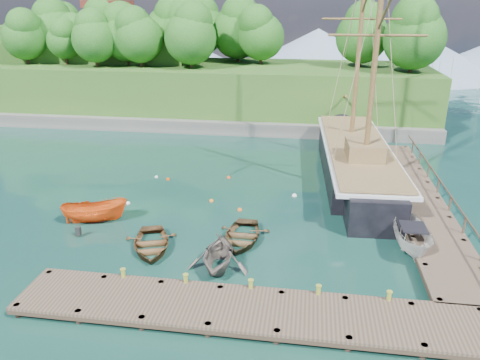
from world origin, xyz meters
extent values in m
plane|color=#123732|center=(0.00, 0.00, 0.00)|extent=(160.00, 160.00, 0.00)
cube|color=#453527|center=(2.00, -6.50, 0.54)|extent=(20.00, 3.20, 0.12)
cube|color=#33271B|center=(2.00, -6.50, 0.38)|extent=(20.00, 3.20, 0.20)
cylinder|color=#33271B|center=(-7.70, -7.80, 0.05)|extent=(0.28, 0.28, 1.10)
cylinder|color=#33271B|center=(-7.70, -5.20, 0.05)|extent=(0.28, 0.28, 1.10)
cylinder|color=#33271B|center=(11.70, -5.20, 0.05)|extent=(0.28, 0.28, 1.10)
cube|color=#453527|center=(11.50, 7.00, 0.54)|extent=(3.20, 24.00, 0.12)
cube|color=#33271B|center=(11.50, 7.00, 0.38)|extent=(3.20, 24.00, 0.20)
cylinder|color=#33271B|center=(10.20, -4.70, 0.05)|extent=(0.28, 0.28, 1.10)
cylinder|color=#33271B|center=(10.20, 18.70, 0.05)|extent=(0.28, 0.28, 1.10)
cylinder|color=#33271B|center=(12.80, 18.70, 0.05)|extent=(0.28, 0.28, 1.10)
cylinder|color=olive|center=(-4.00, -5.10, 0.00)|extent=(0.26, 0.26, 0.45)
cylinder|color=olive|center=(-1.00, -5.10, 0.00)|extent=(0.26, 0.26, 0.45)
cylinder|color=olive|center=(2.00, -5.10, 0.00)|extent=(0.26, 0.26, 0.45)
cylinder|color=olive|center=(5.00, -5.10, 0.00)|extent=(0.26, 0.26, 0.45)
cylinder|color=olive|center=(8.00, -5.10, 0.00)|extent=(0.26, 0.26, 0.45)
imported|color=brown|center=(-3.98, -1.32, 0.00)|extent=(4.03, 4.78, 0.85)
imported|color=#645A52|center=(0.03, -2.67, 0.00)|extent=(3.26, 3.75, 1.93)
imported|color=#503B23|center=(0.77, 0.34, 0.00)|extent=(3.03, 4.17, 0.85)
imported|color=#E75714|center=(-8.44, 1.43, 0.00)|extent=(4.23, 2.60, 1.53)
imported|color=beige|center=(10.00, 0.61, 0.00)|extent=(1.85, 4.54, 1.73)
cube|color=black|center=(7.91, 12.01, 0.74)|extent=(5.46, 14.91, 3.06)
cube|color=black|center=(7.46, 21.45, 0.74)|extent=(2.84, 4.74, 2.75)
cube|color=black|center=(8.30, 3.61, 0.74)|extent=(3.52, 3.93, 2.90)
cube|color=silver|center=(7.91, 12.01, 2.23)|extent=(5.72, 19.53, 0.25)
cube|color=brown|center=(7.91, 12.01, 2.48)|extent=(5.27, 19.09, 0.12)
cube|color=brown|center=(8.05, 8.86, 3.08)|extent=(2.53, 3.11, 1.20)
cylinder|color=brown|center=(7.30, 25.00, 3.68)|extent=(0.56, 6.90, 1.69)
cylinder|color=brown|center=(7.73, 15.78, 10.60)|extent=(0.36, 0.36, 16.24)
cylinder|color=brown|center=(8.08, 8.23, 9.95)|extent=(0.36, 0.36, 14.94)
cylinder|color=#8C7A59|center=(7.44, 21.89, 10.89)|extent=(0.58, 11.22, 9.43)
sphere|color=white|center=(-7.49, 4.34, 0.00)|extent=(0.28, 0.28, 0.28)
sphere|color=orange|center=(-2.06, 5.55, 0.00)|extent=(0.32, 0.32, 0.32)
sphere|color=#E25919|center=(0.05, 4.40, 0.00)|extent=(0.33, 0.33, 0.33)
sphere|color=white|center=(3.45, 7.32, 0.00)|extent=(0.35, 0.35, 0.35)
sphere|color=#D43E05|center=(-6.18, 9.10, 0.00)|extent=(0.30, 0.30, 0.30)
sphere|color=#F24717|center=(-1.68, 10.16, 0.00)|extent=(0.31, 0.31, 0.31)
sphere|color=silver|center=(-7.21, 9.44, 0.00)|extent=(0.28, 0.28, 0.28)
cube|color=#474744|center=(-8.00, 24.00, 0.60)|extent=(50.00, 4.00, 1.40)
cube|color=#265419|center=(-8.00, 30.00, 3.00)|extent=(50.00, 14.00, 6.00)
cube|color=#265419|center=(-22.00, 34.00, 5.00)|extent=(24.00, 12.00, 10.00)
cylinder|color=#382616|center=(-16.10, 28.11, 6.70)|extent=(0.36, 0.36, 1.40)
sphere|color=#214D14|center=(-16.10, 28.11, 9.10)|extent=(5.42, 5.42, 5.42)
cylinder|color=#382616|center=(-14.18, 26.81, 6.70)|extent=(0.36, 0.36, 1.40)
sphere|color=#214D14|center=(-14.18, 26.81, 8.96)|extent=(5.02, 5.02, 5.02)
cylinder|color=#382616|center=(-27.79, 27.27, 6.70)|extent=(0.36, 0.36, 1.40)
sphere|color=#214D14|center=(-27.79, 27.27, 8.88)|extent=(4.79, 4.79, 4.79)
cylinder|color=#382616|center=(-20.73, 34.78, 6.70)|extent=(0.36, 0.36, 1.40)
sphere|color=#214D14|center=(-20.73, 34.78, 9.39)|extent=(6.25, 6.25, 6.25)
cylinder|color=#382616|center=(13.91, 26.65, 6.70)|extent=(0.36, 0.36, 1.40)
sphere|color=#214D14|center=(13.91, 26.65, 9.30)|extent=(6.00, 6.00, 6.00)
cylinder|color=#382616|center=(-25.58, 30.32, 6.70)|extent=(0.36, 0.36, 1.40)
sphere|color=#214D14|center=(-25.58, 30.32, 9.26)|extent=(5.89, 5.89, 5.89)
cylinder|color=#382616|center=(-1.61, 31.21, 6.70)|extent=(0.36, 0.36, 1.40)
sphere|color=#214D14|center=(-1.61, 31.21, 9.00)|extent=(5.13, 5.13, 5.13)
cylinder|color=#382616|center=(-21.53, 35.53, 6.70)|extent=(0.36, 0.36, 1.40)
sphere|color=#214D14|center=(-21.53, 35.53, 8.88)|extent=(4.80, 4.80, 4.80)
cylinder|color=#382616|center=(-10.15, 30.20, 6.70)|extent=(0.36, 0.36, 1.40)
sphere|color=#214D14|center=(-10.15, 30.20, 9.24)|extent=(5.82, 5.82, 5.82)
cylinder|color=#382616|center=(-4.58, 33.35, 6.70)|extent=(0.36, 0.36, 1.40)
sphere|color=#214D14|center=(-4.58, 33.35, 9.32)|extent=(6.05, 6.05, 6.05)
cylinder|color=#382616|center=(14.09, 27.65, 6.70)|extent=(0.36, 0.36, 1.40)
sphere|color=#214D14|center=(14.09, 27.65, 8.87)|extent=(4.77, 4.77, 4.77)
cylinder|color=#382616|center=(-8.51, 26.55, 6.70)|extent=(0.36, 0.36, 1.40)
sphere|color=#214D14|center=(-8.51, 26.55, 9.11)|extent=(5.47, 5.47, 5.47)
cylinder|color=#382616|center=(9.27, 30.39, 6.70)|extent=(0.36, 0.36, 1.40)
sphere|color=#214D14|center=(9.27, 30.39, 9.14)|extent=(5.55, 5.55, 5.55)
cylinder|color=#382616|center=(-10.01, 37.76, 6.70)|extent=(0.36, 0.36, 1.40)
sphere|color=#214D14|center=(-10.01, 37.76, 9.39)|extent=(6.25, 6.25, 6.25)
cylinder|color=#382616|center=(-28.21, 35.82, 6.70)|extent=(0.36, 0.36, 1.40)
sphere|color=#214D14|center=(-28.21, 35.82, 9.09)|extent=(5.41, 5.41, 5.41)
cylinder|color=#382616|center=(-17.91, 31.40, 6.70)|extent=(0.36, 0.36, 1.40)
sphere|color=#214D14|center=(-17.91, 31.40, 9.12)|extent=(5.47, 5.47, 5.47)
cylinder|color=#382616|center=(-23.27, 27.64, 6.70)|extent=(0.36, 0.36, 1.40)
sphere|color=#214D14|center=(-23.27, 27.64, 8.52)|extent=(3.77, 3.77, 3.77)
cylinder|color=#382616|center=(-19.61, 31.47, 6.70)|extent=(0.36, 0.36, 1.40)
sphere|color=#214D14|center=(-19.61, 31.47, 9.31)|extent=(6.04, 6.04, 6.04)
cylinder|color=#382616|center=(-5.73, 38.37, 6.70)|extent=(0.36, 0.36, 1.40)
sphere|color=#214D14|center=(-5.73, 38.37, 9.26)|extent=(5.89, 5.89, 5.89)
cylinder|color=#382616|center=(-11.90, 31.02, 6.70)|extent=(0.36, 0.36, 1.40)
sphere|color=#214D14|center=(-11.90, 31.02, 9.33)|extent=(6.08, 6.08, 6.08)
cylinder|color=#382616|center=(-22.89, 29.25, 6.70)|extent=(0.36, 0.36, 1.40)
sphere|color=#214D14|center=(-22.89, 29.25, 8.69)|extent=(4.25, 4.25, 4.25)
cylinder|color=#382616|center=(-18.91, 26.06, 6.70)|extent=(0.36, 0.36, 1.40)
sphere|color=#214D14|center=(-18.91, 26.06, 8.87)|extent=(4.77, 4.77, 4.77)
cube|color=silver|center=(-20.00, 33.00, 10.50)|extent=(4.00, 5.00, 3.00)
cube|color=#591E19|center=(-20.00, 33.00, 12.40)|extent=(4.40, 5.40, 0.80)
cone|color=#728CA5|center=(20.00, 70.00, 4.50)|extent=(36.00, 36.00, 9.00)
cone|color=#728CA5|center=(5.00, 70.00, 4.00)|extent=(32.00, 32.00, 8.00)
cone|color=#728CA5|center=(-30.00, 70.00, 5.00)|extent=(40.00, 40.00, 10.00)
camera|label=1|loc=(4.20, -22.85, 12.63)|focal=35.00mm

